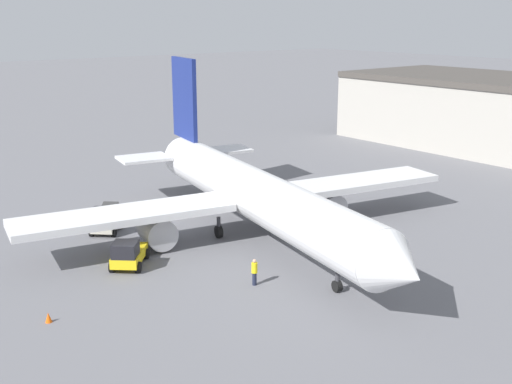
% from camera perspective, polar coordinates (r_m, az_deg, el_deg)
% --- Properties ---
extents(ground_plane, '(400.00, 400.00, 0.00)m').
position_cam_1_polar(ground_plane, '(46.45, 0.00, -4.17)').
color(ground_plane, slate).
extents(airplane, '(35.48, 33.23, 12.10)m').
position_cam_1_polar(airplane, '(46.34, -0.58, 0.03)').
color(airplane, silver).
rests_on(airplane, ground_plane).
extents(ground_crew_worker, '(0.36, 0.36, 1.65)m').
position_cam_1_polar(ground_crew_worker, '(38.42, -0.14, -7.06)').
color(ground_crew_worker, '#1E2338').
rests_on(ground_crew_worker, ground_plane).
extents(baggage_tug, '(3.68, 3.53, 1.90)m').
position_cam_1_polar(baggage_tug, '(41.86, -11.30, -5.41)').
color(baggage_tug, yellow).
rests_on(baggage_tug, ground_plane).
extents(belt_loader_truck, '(3.23, 3.20, 2.09)m').
position_cam_1_polar(belt_loader_truck, '(48.57, -13.24, -2.49)').
color(belt_loader_truck, beige).
rests_on(belt_loader_truck, ground_plane).
extents(safety_cone_near, '(0.36, 0.36, 0.55)m').
position_cam_1_polar(safety_cone_near, '(35.95, -17.97, -10.56)').
color(safety_cone_near, '#EF590F').
rests_on(safety_cone_near, ground_plane).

